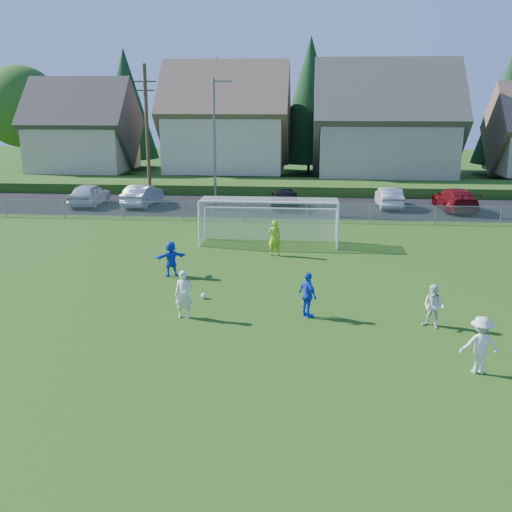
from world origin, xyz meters
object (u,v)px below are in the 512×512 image
at_px(player_white_c, 480,345).
at_px(soccer_goal, 269,214).
at_px(car_b, 143,195).
at_px(goalkeeper, 274,238).
at_px(car_f, 389,198).
at_px(car_g, 455,199).
at_px(car_d, 284,198).
at_px(player_white_a, 184,295).
at_px(player_blue_a, 308,295).
at_px(player_blue_b, 171,259).
at_px(car_a, 89,194).
at_px(soccer_ball, 204,296).
at_px(player_white_b, 434,306).

relative_size(player_white_c, soccer_goal, 0.23).
distance_m(player_white_c, car_b, 31.36).
height_order(goalkeeper, soccer_goal, soccer_goal).
distance_m(car_b, car_f, 17.95).
bearing_deg(car_g, car_d, -3.89).
bearing_deg(player_white_c, player_white_a, -21.50).
distance_m(player_blue_a, player_blue_b, 7.67).
bearing_deg(car_f, player_white_c, 87.60).
bearing_deg(soccer_goal, car_a, 142.45).
distance_m(player_blue_a, car_b, 25.27).
distance_m(soccer_ball, player_blue_a, 4.49).
bearing_deg(car_f, player_white_b, 85.85).
relative_size(player_blue_b, car_b, 0.34).
relative_size(soccer_ball, car_a, 0.05).
bearing_deg(soccer_ball, car_d, 83.74).
bearing_deg(player_blue_a, car_b, -6.47).
bearing_deg(car_b, player_white_c, 128.55).
distance_m(car_b, car_d, 10.39).
relative_size(soccer_ball, player_blue_a, 0.13).
height_order(goalkeeper, car_d, goalkeeper).
bearing_deg(player_blue_a, goalkeeper, -24.19).
distance_m(soccer_ball, car_b, 22.01).
xyz_separation_m(car_a, car_b, (3.97, 0.14, -0.04)).
distance_m(player_blue_b, goalkeeper, 5.92).
height_order(soccer_ball, player_blue_a, player_blue_a).
distance_m(car_b, soccer_goal, 14.87).
relative_size(goalkeeper, car_a, 0.38).
distance_m(player_blue_a, car_d, 22.53).
xyz_separation_m(player_blue_b, car_d, (4.26, 17.79, -0.12)).
height_order(player_white_a, car_a, player_white_a).
distance_m(player_blue_b, car_a, 20.05).
distance_m(player_white_b, player_blue_b, 11.68).
bearing_deg(goalkeeper, soccer_ball, 65.15).
distance_m(player_white_b, car_g, 23.69).
bearing_deg(soccer_ball, goalkeeper, 71.10).
bearing_deg(player_blue_a, player_blue_b, 17.16).
height_order(car_f, car_g, car_g).
height_order(soccer_ball, player_white_a, player_white_a).
bearing_deg(player_white_a, soccer_goal, 75.20).
bearing_deg(car_g, car_b, -2.70).
relative_size(player_white_a, soccer_goal, 0.23).
bearing_deg(car_b, car_f, -172.01).
bearing_deg(player_white_a, soccer_ball, 77.54).
distance_m(goalkeeper, car_a, 19.67).
height_order(player_blue_a, soccer_goal, soccer_goal).
bearing_deg(car_a, soccer_goal, 143.13).
height_order(player_white_b, car_d, player_white_b).
relative_size(car_a, soccer_goal, 0.64).
relative_size(car_b, car_f, 1.06).
bearing_deg(car_d, soccer_ball, 80.94).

